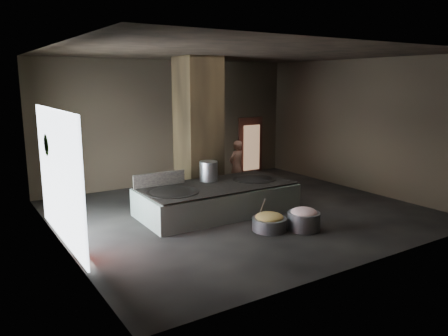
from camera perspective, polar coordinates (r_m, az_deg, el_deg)
floor at (r=12.89m, az=2.10°, el=-5.88°), size 10.00×9.00×0.10m
ceiling at (r=12.34m, az=2.26°, el=14.98°), size 10.00×9.00×0.10m
back_wall at (r=16.32m, az=-7.05°, el=5.93°), size 10.00×0.10×4.50m
front_wall at (r=9.10m, az=18.80°, el=1.14°), size 10.00×0.10×4.50m
left_wall at (r=10.40m, az=-21.32°, el=2.18°), size 0.10×9.00×4.50m
right_wall at (r=15.83m, az=17.41°, el=5.33°), size 0.10×9.00×4.50m
pillar at (r=13.85m, az=-3.37°, el=5.04°), size 1.20×1.20×4.50m
hearth_platform at (r=12.65m, az=-0.92°, el=-4.15°), size 4.50×2.21×0.78m
platform_cap at (r=12.54m, az=-0.93°, el=-2.27°), size 4.36×2.09×0.03m
wok_left at (r=11.83m, az=-6.79°, el=-3.50°), size 1.41×1.41×0.39m
wok_left_rim at (r=11.82m, az=-6.79°, el=-3.17°), size 1.43×1.43×0.05m
wok_right at (r=13.33m, az=3.89°, el=-1.75°), size 1.31×1.31×0.37m
wok_right_rim at (r=13.32m, az=3.90°, el=-1.46°), size 1.34×1.34×0.05m
stock_pot at (r=12.95m, az=-2.03°, el=-0.40°), size 0.54×0.54×0.58m
splash_guard at (r=12.47m, az=-8.43°, el=-1.45°), size 1.55×0.09×0.39m
cook at (r=15.01m, az=1.64°, el=0.26°), size 0.73×0.56×1.76m
veg_basin at (r=11.31m, az=5.94°, el=-7.29°), size 1.14×1.14×0.33m
veg_fill at (r=11.26m, az=5.96°, el=-6.39°), size 0.72×0.72×0.22m
ladle at (r=11.22m, az=4.90°, el=-5.35°), size 0.05×0.35×0.63m
meat_basin at (r=11.47m, az=10.36°, el=-6.82°), size 1.08×1.08×0.46m
meat_fill at (r=11.40m, az=10.40°, el=-5.76°), size 0.69×0.69×0.26m
doorway_near at (r=16.93m, az=-3.14°, el=2.27°), size 1.18×0.08×2.38m
doorway_near_glow at (r=16.67m, az=-3.46°, el=1.95°), size 0.77×0.04×1.83m
doorway_far at (r=18.22m, az=3.44°, el=2.91°), size 1.18×0.08×2.38m
doorway_far_glow at (r=18.04m, az=3.63°, el=2.67°), size 0.79×0.04×1.87m
left_opening at (r=10.73m, az=-20.76°, el=-1.05°), size 0.04×4.20×3.10m
pavilion_sliver at (r=9.70m, az=-18.40°, el=-6.75°), size 0.05×0.90×1.70m
tree_silhouette at (r=11.71m, az=-21.64°, el=2.86°), size 0.28×1.10×1.10m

